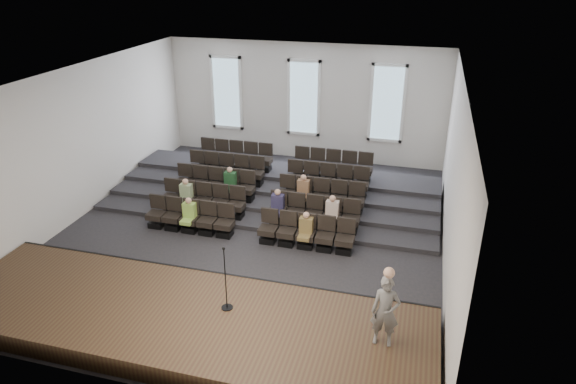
% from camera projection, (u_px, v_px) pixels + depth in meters
% --- Properties ---
extents(ground, '(14.00, 14.00, 0.00)m').
position_uv_depth(ground, '(253.00, 230.00, 16.77)').
color(ground, black).
rests_on(ground, ground).
extents(ceiling, '(12.00, 14.00, 0.02)m').
position_uv_depth(ceiling, '(248.00, 77.00, 14.69)').
color(ceiling, white).
rests_on(ceiling, ground).
extents(wall_back, '(12.00, 0.04, 5.00)m').
position_uv_depth(wall_back, '(304.00, 102.00, 21.90)').
color(wall_back, silver).
rests_on(wall_back, ground).
extents(wall_front, '(12.00, 0.04, 5.00)m').
position_uv_depth(wall_front, '(127.00, 287.00, 9.57)').
color(wall_front, silver).
rests_on(wall_front, ground).
extents(wall_left, '(0.04, 14.00, 5.00)m').
position_uv_depth(wall_left, '(80.00, 142.00, 17.18)').
color(wall_left, silver).
rests_on(wall_left, ground).
extents(wall_right, '(0.04, 14.00, 5.00)m').
position_uv_depth(wall_right, '(454.00, 179.00, 14.29)').
color(wall_right, silver).
rests_on(wall_right, ground).
extents(stage, '(11.80, 3.60, 0.50)m').
position_uv_depth(stage, '(183.00, 320.00, 12.19)').
color(stage, '#3E2F1A').
rests_on(stage, ground).
extents(stage_lip, '(11.80, 0.06, 0.52)m').
position_uv_depth(stage_lip, '(212.00, 280.00, 13.75)').
color(stage_lip, black).
rests_on(stage_lip, ground).
extents(risers, '(11.80, 4.80, 0.60)m').
position_uv_depth(risers, '(279.00, 187.00, 19.47)').
color(risers, black).
rests_on(risers, ground).
extents(seating_rows, '(6.80, 4.70, 1.67)m').
position_uv_depth(seating_rows, '(266.00, 192.00, 17.84)').
color(seating_rows, black).
rests_on(seating_rows, ground).
extents(windows, '(8.44, 0.10, 3.24)m').
position_uv_depth(windows, '(304.00, 98.00, 21.75)').
color(windows, white).
rests_on(windows, wall_back).
extents(audience, '(5.45, 2.64, 1.10)m').
position_uv_depth(audience, '(259.00, 202.00, 16.80)').
color(audience, '#91BE4C').
rests_on(audience, seating_rows).
extents(speaker, '(0.61, 0.41, 1.65)m').
position_uv_depth(speaker, '(385.00, 312.00, 10.79)').
color(speaker, '#615F5C').
rests_on(speaker, stage).
extents(mic_stand, '(0.28, 0.28, 1.68)m').
position_uv_depth(mic_stand, '(226.00, 290.00, 12.02)').
color(mic_stand, black).
rests_on(mic_stand, stage).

